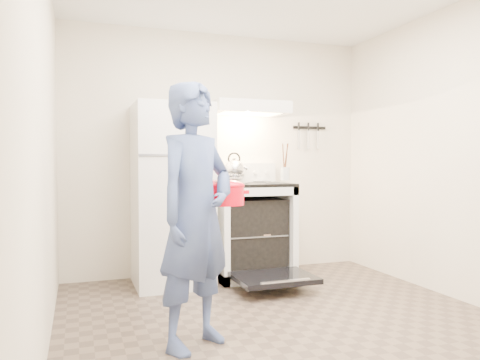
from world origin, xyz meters
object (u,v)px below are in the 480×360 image
Objects in this scene: person at (196,215)px; dutch_oven at (223,195)px; stove_body at (251,231)px; tea_kettle at (234,168)px; refrigerator at (172,195)px.

person is 0.34m from dutch_oven.
tea_kettle reaches higher than stove_body.
stove_body is 0.68m from tea_kettle.
person is (-0.84, -1.75, -0.28)m from tea_kettle.
refrigerator reaches higher than stove_body.
refrigerator is at bearing 51.45° from person.
stove_body is (0.81, 0.02, -0.39)m from refrigerator.
stove_body is at bearing 1.77° from refrigerator.
refrigerator reaches higher than person.
person reaches higher than tea_kettle.
tea_kettle is at bearing 68.93° from dutch_oven.
refrigerator is at bearing -178.23° from stove_body.
stove_body is at bearing -56.63° from tea_kettle.
person reaches higher than dutch_oven.
refrigerator is 1.34m from dutch_oven.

